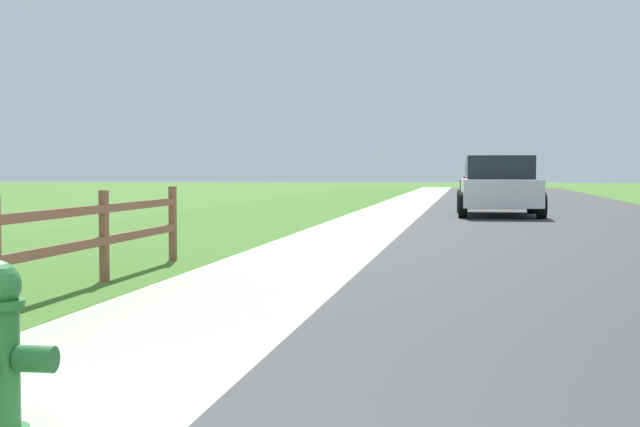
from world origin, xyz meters
TOP-DOWN VIEW (x-y plane):
  - ground_plane at (0.00, 25.00)m, footprint 120.00×120.00m
  - road_asphalt at (3.50, 27.00)m, footprint 7.00×66.00m
  - curb_concrete at (-3.00, 27.00)m, footprint 6.00×66.00m
  - grass_verge at (-4.50, 27.00)m, footprint 5.00×66.00m
  - parked_suv_white at (2.01, 21.88)m, footprint 2.23×4.29m
  - parked_car_red at (2.02, 29.13)m, footprint 2.17×4.74m
  - parked_car_black at (2.37, 39.07)m, footprint 2.07×5.00m
  - parked_car_silver at (1.84, 46.67)m, footprint 2.36×4.62m

SIDE VIEW (x-z plane):
  - ground_plane at x=0.00m, z-range 0.00..0.00m
  - road_asphalt at x=3.50m, z-range 0.00..0.01m
  - curb_concrete at x=-3.00m, z-range 0.00..0.01m
  - grass_verge at x=-4.50m, z-range 0.00..0.01m
  - parked_car_silver at x=1.84m, z-range -0.02..1.51m
  - parked_car_red at x=2.02m, z-range 0.02..1.51m
  - parked_car_black at x=2.37m, z-range 0.00..1.55m
  - parked_suv_white at x=2.01m, z-range 0.00..1.56m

